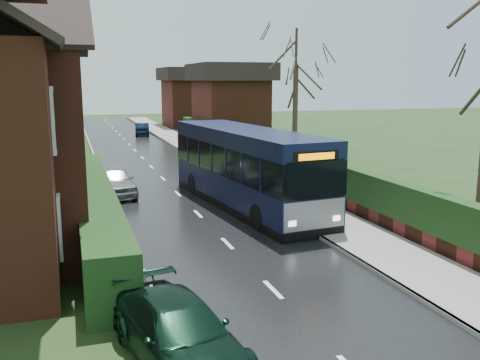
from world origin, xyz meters
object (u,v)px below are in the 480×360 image
object	(u,v)px
bus	(246,169)
bus_stop_sign	(329,171)
car_silver	(114,181)
car_green	(179,332)

from	to	relation	value
bus	bus_stop_sign	size ratio (longest dim) A/B	3.54
bus	car_silver	size ratio (longest dim) A/B	2.76
car_silver	bus_stop_sign	distance (m)	10.34
bus_stop_sign	bus	bearing A→B (deg)	110.82
bus	car_silver	world-z (taller)	bus
car_silver	bus_stop_sign	bearing A→B (deg)	-54.42
car_green	bus_stop_sign	xyz separation A→B (m)	(6.90, 7.56, 1.41)
car_silver	bus_stop_sign	size ratio (longest dim) A/B	1.29
car_green	bus_stop_sign	world-z (taller)	bus_stop_sign
car_green	bus	bearing A→B (deg)	54.41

